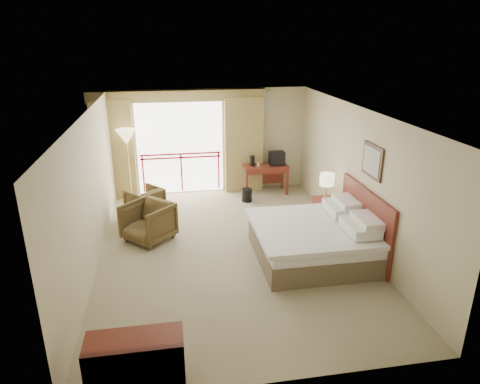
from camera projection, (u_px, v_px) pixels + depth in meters
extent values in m
plane|color=gray|center=(231.00, 249.00, 8.42)|extent=(7.00, 7.00, 0.00)
plane|color=white|center=(230.00, 112.00, 7.49)|extent=(7.00, 7.00, 0.00)
plane|color=beige|center=(211.00, 141.00, 11.19)|extent=(5.00, 0.00, 5.00)
plane|color=beige|center=(278.00, 287.00, 4.72)|extent=(5.00, 0.00, 5.00)
plane|color=beige|center=(91.00, 192.00, 7.56)|extent=(0.00, 7.00, 7.00)
plane|color=beige|center=(357.00, 177.00, 8.35)|extent=(0.00, 7.00, 7.00)
plane|color=white|center=(180.00, 148.00, 11.10)|extent=(2.40, 0.00, 2.40)
cube|color=#A40E14|center=(181.00, 158.00, 11.17)|extent=(2.09, 0.03, 0.04)
cube|color=#A40E14|center=(181.00, 154.00, 11.13)|extent=(2.09, 0.03, 0.04)
cube|color=#A40E14|center=(143.00, 174.00, 11.15)|extent=(0.04, 0.03, 1.00)
cube|color=#A40E14|center=(182.00, 172.00, 11.31)|extent=(0.04, 0.03, 1.00)
cube|color=#A40E14|center=(219.00, 170.00, 11.46)|extent=(0.04, 0.03, 1.00)
cube|color=olive|center=(114.00, 150.00, 10.70)|extent=(1.00, 0.26, 2.50)
cube|color=olive|center=(244.00, 145.00, 11.23)|extent=(1.00, 0.26, 2.50)
cube|color=olive|center=(178.00, 96.00, 10.54)|extent=(4.40, 0.22, 0.28)
cube|color=silver|center=(260.00, 101.00, 11.03)|extent=(0.50, 0.04, 0.50)
cube|color=brown|center=(312.00, 248.00, 8.03)|extent=(2.05, 2.00, 0.40)
cube|color=white|center=(313.00, 234.00, 7.93)|extent=(2.01, 1.96, 0.22)
cube|color=white|center=(311.00, 227.00, 7.87)|extent=(2.09, 2.06, 0.08)
cube|color=white|center=(360.00, 227.00, 7.52)|extent=(0.50, 0.75, 0.18)
cube|color=white|center=(341.00, 208.00, 8.36)|extent=(0.50, 0.75, 0.18)
cube|color=white|center=(368.00, 221.00, 7.50)|extent=(0.40, 0.70, 0.14)
cube|color=white|center=(347.00, 202.00, 8.34)|extent=(0.40, 0.70, 0.14)
cube|color=#5C1810|center=(365.00, 222.00, 8.03)|extent=(0.06, 2.10, 1.30)
cube|color=black|center=(372.00, 161.00, 7.62)|extent=(0.03, 0.72, 0.60)
cube|color=silver|center=(371.00, 161.00, 7.62)|extent=(0.01, 0.60, 0.48)
cube|color=#5C1810|center=(325.00, 213.00, 9.31)|extent=(0.46, 0.54, 0.64)
cylinder|color=tan|center=(326.00, 197.00, 9.23)|extent=(0.13, 0.13, 0.04)
cylinder|color=tan|center=(326.00, 190.00, 9.17)|extent=(0.03, 0.03, 0.33)
cylinder|color=#FFE5B2|center=(327.00, 179.00, 9.09)|extent=(0.31, 0.31, 0.26)
cube|color=black|center=(327.00, 200.00, 9.04)|extent=(0.19, 0.17, 0.07)
cube|color=#5C1810|center=(265.00, 166.00, 11.17)|extent=(1.17, 0.57, 0.05)
cube|color=#5C1810|center=(247.00, 184.00, 10.99)|extent=(0.06, 0.06, 0.72)
cube|color=#5C1810|center=(287.00, 182.00, 11.16)|extent=(0.06, 0.06, 0.72)
cube|color=#5C1810|center=(243.00, 178.00, 11.44)|extent=(0.06, 0.06, 0.72)
cube|color=#5C1810|center=(282.00, 176.00, 11.61)|extent=(0.06, 0.06, 0.72)
cube|color=#5C1810|center=(263.00, 174.00, 11.50)|extent=(1.07, 0.03, 0.54)
cube|color=#5C1810|center=(267.00, 172.00, 10.96)|extent=(1.07, 0.03, 0.12)
cube|color=black|center=(277.00, 158.00, 11.15)|extent=(0.39, 0.30, 0.35)
cube|color=black|center=(278.00, 160.00, 11.01)|extent=(0.35, 0.02, 0.28)
cylinder|color=black|center=(252.00, 161.00, 11.06)|extent=(0.15, 0.15, 0.27)
cylinder|color=white|center=(258.00, 165.00, 11.07)|extent=(0.07, 0.07, 0.09)
cylinder|color=black|center=(247.00, 195.00, 10.80)|extent=(0.26, 0.26, 0.33)
imported|color=#42331A|center=(146.00, 215.00, 10.02)|extent=(1.00, 1.01, 0.66)
imported|color=#42331A|center=(150.00, 240.00, 8.80)|extent=(1.22, 1.22, 0.80)
cylinder|color=black|center=(143.00, 206.00, 9.26)|extent=(0.45, 0.45, 0.04)
cylinder|color=black|center=(143.00, 216.00, 9.34)|extent=(0.05, 0.05, 0.45)
cylinder|color=black|center=(144.00, 225.00, 9.42)|extent=(0.32, 0.32, 0.03)
imported|color=white|center=(142.00, 205.00, 9.26)|extent=(0.15, 0.20, 0.02)
cylinder|color=tan|center=(132.00, 200.00, 10.86)|extent=(0.30, 0.30, 0.03)
cylinder|color=tan|center=(129.00, 171.00, 10.59)|extent=(0.03, 0.03, 1.60)
cone|color=#FFE5B2|center=(126.00, 137.00, 10.30)|extent=(0.47, 0.47, 0.37)
cube|color=#5C1810|center=(136.00, 365.00, 4.95)|extent=(1.11, 0.46, 0.74)
cube|color=black|center=(135.00, 380.00, 4.74)|extent=(1.02, 0.02, 0.65)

